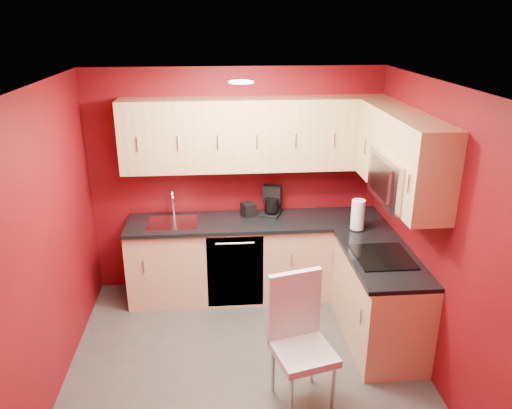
{
  "coord_description": "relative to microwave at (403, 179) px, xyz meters",
  "views": [
    {
      "loc": [
        -0.22,
        -3.79,
        2.98
      ],
      "look_at": [
        0.14,
        0.55,
        1.33
      ],
      "focal_mm": 35.0,
      "sensor_mm": 36.0,
      "label": 1
    }
  ],
  "objects": [
    {
      "name": "floor",
      "position": [
        -1.39,
        -0.2,
        -1.66
      ],
      "size": [
        3.2,
        3.2,
        0.0
      ],
      "primitive_type": "plane",
      "color": "#494644",
      "rests_on": "ground"
    },
    {
      "name": "ceiling",
      "position": [
        -1.39,
        -0.2,
        0.84
      ],
      "size": [
        3.2,
        3.2,
        0.0
      ],
      "primitive_type": "plane",
      "rotation": [
        3.14,
        0.0,
        0.0
      ],
      "color": "white",
      "rests_on": "wall_back"
    },
    {
      "name": "wall_back",
      "position": [
        -1.39,
        1.3,
        -0.41
      ],
      "size": [
        3.2,
        0.0,
        3.2
      ],
      "primitive_type": "plane",
      "rotation": [
        1.57,
        0.0,
        0.0
      ],
      "color": "maroon",
      "rests_on": "floor"
    },
    {
      "name": "wall_front",
      "position": [
        -1.39,
        -1.7,
        -0.41
      ],
      "size": [
        3.2,
        0.0,
        3.2
      ],
      "primitive_type": "plane",
      "rotation": [
        -1.57,
        0.0,
        0.0
      ],
      "color": "maroon",
      "rests_on": "floor"
    },
    {
      "name": "wall_left",
      "position": [
        -2.99,
        -0.2,
        -0.41
      ],
      "size": [
        0.0,
        3.0,
        3.0
      ],
      "primitive_type": "plane",
      "rotation": [
        1.57,
        0.0,
        1.57
      ],
      "color": "maroon",
      "rests_on": "floor"
    },
    {
      "name": "wall_right",
      "position": [
        0.21,
        -0.2,
        -0.41
      ],
      "size": [
        0.0,
        3.0,
        3.0
      ],
      "primitive_type": "plane",
      "rotation": [
        1.57,
        0.0,
        -1.57
      ],
      "color": "maroon",
      "rests_on": "floor"
    },
    {
      "name": "base_cabinets_back",
      "position": [
        -1.19,
        1.0,
        -1.22
      ],
      "size": [
        2.8,
        0.6,
        0.87
      ],
      "primitive_type": "cube",
      "color": "tan",
      "rests_on": "floor"
    },
    {
      "name": "base_cabinets_right",
      "position": [
        -0.09,
        0.05,
        -1.22
      ],
      "size": [
        0.6,
        1.3,
        0.87
      ],
      "primitive_type": "cube",
      "color": "tan",
      "rests_on": "floor"
    },
    {
      "name": "countertop_back",
      "position": [
        -1.19,
        0.99,
        -0.77
      ],
      "size": [
        2.8,
        0.63,
        0.04
      ],
      "primitive_type": "cube",
      "color": "black",
      "rests_on": "base_cabinets_back"
    },
    {
      "name": "countertop_right",
      "position": [
        -0.11,
        0.04,
        -0.77
      ],
      "size": [
        0.63,
        1.27,
        0.04
      ],
      "primitive_type": "cube",
      "color": "black",
      "rests_on": "base_cabinets_right"
    },
    {
      "name": "upper_cabinets_back",
      "position": [
        -1.19,
        1.13,
        0.17
      ],
      "size": [
        2.8,
        0.35,
        0.75
      ],
      "primitive_type": "cube",
      "color": "#D6B079",
      "rests_on": "wall_back"
    },
    {
      "name": "upper_cabinets_right",
      "position": [
        0.03,
        0.24,
        0.23
      ],
      "size": [
        0.35,
        1.55,
        0.75
      ],
      "color": "#D6B079",
      "rests_on": "wall_right"
    },
    {
      "name": "microwave",
      "position": [
        0.0,
        0.0,
        0.0
      ],
      "size": [
        0.42,
        0.76,
        0.42
      ],
      "color": "silver",
      "rests_on": "upper_cabinets_right"
    },
    {
      "name": "cooktop",
      "position": [
        -0.11,
        0.0,
        -0.74
      ],
      "size": [
        0.5,
        0.55,
        0.01
      ],
      "primitive_type": "cube",
      "color": "black",
      "rests_on": "countertop_right"
    },
    {
      "name": "sink",
      "position": [
        -2.09,
        1.0,
        -0.72
      ],
      "size": [
        0.52,
        0.42,
        0.35
      ],
      "color": "silver",
      "rests_on": "countertop_back"
    },
    {
      "name": "dishwasher_front",
      "position": [
        -1.44,
        0.71,
        -1.22
      ],
      "size": [
        0.6,
        0.02,
        0.82
      ],
      "primitive_type": "cube",
      "color": "black",
      "rests_on": "base_cabinets_back"
    },
    {
      "name": "downlight",
      "position": [
        -1.39,
        0.1,
        0.82
      ],
      "size": [
        0.2,
        0.2,
        0.01
      ],
      "primitive_type": "cylinder",
      "color": "white",
      "rests_on": "ceiling"
    },
    {
      "name": "coffee_maker",
      "position": [
        -1.03,
        1.11,
        -0.59
      ],
      "size": [
        0.28,
        0.31,
        0.33
      ],
      "primitive_type": null,
      "rotation": [
        0.0,
        0.0,
        -0.38
      ],
      "color": "black",
      "rests_on": "countertop_back"
    },
    {
      "name": "napkin_holder",
      "position": [
        -1.27,
        1.12,
        -0.68
      ],
      "size": [
        0.18,
        0.18,
        0.15
      ],
      "primitive_type": null,
      "rotation": [
        0.0,
        0.0,
        0.41
      ],
      "color": "black",
      "rests_on": "countertop_back"
    },
    {
      "name": "paper_towel",
      "position": [
        -0.18,
        0.65,
        -0.59
      ],
      "size": [
        0.22,
        0.22,
        0.32
      ],
      "primitive_type": null,
      "rotation": [
        0.0,
        0.0,
        -0.23
      ],
      "color": "white",
      "rests_on": "countertop_right"
    },
    {
      "name": "dining_chair",
      "position": [
        -0.97,
        -0.76,
        -1.11
      ],
      "size": [
        0.55,
        0.56,
        1.1
      ],
      "primitive_type": null,
      "rotation": [
        0.0,
        0.0,
        0.25
      ],
      "color": "silver",
      "rests_on": "floor"
    }
  ]
}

